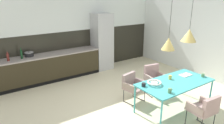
{
  "coord_description": "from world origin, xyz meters",
  "views": [
    {
      "loc": [
        -2.93,
        -3.28,
        2.69
      ],
      "look_at": [
        -0.11,
        0.89,
        1.02
      ],
      "focal_mm": 32.59,
      "sensor_mm": 36.0,
      "label": 1
    }
  ],
  "objects_px": {
    "dining_table": "(175,83)",
    "fruit_bowl": "(154,83)",
    "mug_white_ceramic": "(144,85)",
    "bottle_spice_small": "(8,57)",
    "armchair_facing_counter": "(205,108)",
    "open_book": "(185,75)",
    "mug_short_terracotta": "(203,75)",
    "pendant_lamp_over_table_near": "(168,44)",
    "cooking_pot": "(29,54)",
    "bottle_vinegar_dark": "(21,54)",
    "pendant_lamp_over_table_far": "(189,35)",
    "refrigerator_column": "(102,42)",
    "mug_glass_clear": "(170,91)",
    "mug_dark_espresso": "(170,77)",
    "armchair_near_window": "(153,76)",
    "armchair_corner_seat": "(132,84)"
  },
  "relations": [
    {
      "from": "mug_dark_espresso",
      "to": "armchair_near_window",
      "type": "bearing_deg",
      "value": 74.0
    },
    {
      "from": "dining_table",
      "to": "pendant_lamp_over_table_far",
      "type": "distance_m",
      "value": 1.16
    },
    {
      "from": "mug_dark_espresso",
      "to": "cooking_pot",
      "type": "bearing_deg",
      "value": 125.97
    },
    {
      "from": "bottle_vinegar_dark",
      "to": "pendant_lamp_over_table_far",
      "type": "xyz_separation_m",
      "value": [
        3.06,
        -3.42,
        0.78
      ]
    },
    {
      "from": "open_book",
      "to": "pendant_lamp_over_table_near",
      "type": "distance_m",
      "value": 1.34
    },
    {
      "from": "refrigerator_column",
      "to": "armchair_corner_seat",
      "type": "xyz_separation_m",
      "value": [
        -0.67,
        -2.59,
        -0.56
      ]
    },
    {
      "from": "mug_white_ceramic",
      "to": "mug_glass_clear",
      "type": "height_order",
      "value": "mug_glass_clear"
    },
    {
      "from": "pendant_lamp_over_table_near",
      "to": "mug_glass_clear",
      "type": "bearing_deg",
      "value": -121.34
    },
    {
      "from": "refrigerator_column",
      "to": "open_book",
      "type": "distance_m",
      "value": 3.4
    },
    {
      "from": "armchair_facing_counter",
      "to": "mug_dark_espresso",
      "type": "bearing_deg",
      "value": 86.25
    },
    {
      "from": "cooking_pot",
      "to": "pendant_lamp_over_table_near",
      "type": "height_order",
      "value": "pendant_lamp_over_table_near"
    },
    {
      "from": "mug_glass_clear",
      "to": "mug_short_terracotta",
      "type": "xyz_separation_m",
      "value": [
        1.37,
        0.12,
        -0.01
      ]
    },
    {
      "from": "mug_white_ceramic",
      "to": "bottle_spice_small",
      "type": "xyz_separation_m",
      "value": [
        -2.27,
        3.21,
        0.22
      ]
    },
    {
      "from": "mug_dark_espresso",
      "to": "fruit_bowl",
      "type": "bearing_deg",
      "value": -178.53
    },
    {
      "from": "armchair_corner_seat",
      "to": "mug_short_terracotta",
      "type": "relative_size",
      "value": 6.45
    },
    {
      "from": "armchair_facing_counter",
      "to": "open_book",
      "type": "distance_m",
      "value": 1.24
    },
    {
      "from": "mug_white_ceramic",
      "to": "mug_dark_espresso",
      "type": "bearing_deg",
      "value": -3.64
    },
    {
      "from": "armchair_near_window",
      "to": "pendant_lamp_over_table_far",
      "type": "relative_size",
      "value": 0.64
    },
    {
      "from": "fruit_bowl",
      "to": "pendant_lamp_over_table_far",
      "type": "bearing_deg",
      "value": -7.87
    },
    {
      "from": "armchair_facing_counter",
      "to": "mug_dark_espresso",
      "type": "distance_m",
      "value": 1.1
    },
    {
      "from": "open_book",
      "to": "bottle_spice_small",
      "type": "bearing_deg",
      "value": 137.5
    },
    {
      "from": "armchair_corner_seat",
      "to": "mug_short_terracotta",
      "type": "height_order",
      "value": "mug_short_terracotta"
    },
    {
      "from": "armchair_near_window",
      "to": "cooking_pot",
      "type": "bearing_deg",
      "value": -34.59
    },
    {
      "from": "open_book",
      "to": "mug_white_ceramic",
      "type": "distance_m",
      "value": 1.35
    },
    {
      "from": "mug_glass_clear",
      "to": "cooking_pot",
      "type": "distance_m",
      "value": 4.34
    },
    {
      "from": "armchair_facing_counter",
      "to": "bottle_spice_small",
      "type": "height_order",
      "value": "bottle_spice_small"
    },
    {
      "from": "bottle_spice_small",
      "to": "dining_table",
      "type": "bearing_deg",
      "value": -48.35
    },
    {
      "from": "open_book",
      "to": "mug_white_ceramic",
      "type": "height_order",
      "value": "mug_white_ceramic"
    },
    {
      "from": "cooking_pot",
      "to": "mug_white_ceramic",
      "type": "bearing_deg",
      "value": -63.7
    },
    {
      "from": "armchair_corner_seat",
      "to": "bottle_vinegar_dark",
      "type": "distance_m",
      "value": 3.38
    },
    {
      "from": "dining_table",
      "to": "fruit_bowl",
      "type": "xyz_separation_m",
      "value": [
        -0.53,
        0.16,
        0.09
      ]
    },
    {
      "from": "fruit_bowl",
      "to": "mug_short_terracotta",
      "type": "distance_m",
      "value": 1.39
    },
    {
      "from": "cooking_pot",
      "to": "pendant_lamp_over_table_near",
      "type": "relative_size",
      "value": 0.2
    },
    {
      "from": "cooking_pot",
      "to": "bottle_vinegar_dark",
      "type": "bearing_deg",
      "value": -151.42
    },
    {
      "from": "refrigerator_column",
      "to": "mug_glass_clear",
      "type": "xyz_separation_m",
      "value": [
        -0.67,
        -3.8,
        -0.25
      ]
    },
    {
      "from": "fruit_bowl",
      "to": "mug_glass_clear",
      "type": "xyz_separation_m",
      "value": [
        -0.02,
        -0.47,
        0.0
      ]
    },
    {
      "from": "armchair_near_window",
      "to": "mug_glass_clear",
      "type": "distance_m",
      "value": 1.49
    },
    {
      "from": "dining_table",
      "to": "armchair_near_window",
      "type": "height_order",
      "value": "armchair_near_window"
    },
    {
      "from": "open_book",
      "to": "bottle_spice_small",
      "type": "xyz_separation_m",
      "value": [
        -3.61,
        3.31,
        0.26
      ]
    },
    {
      "from": "cooking_pot",
      "to": "fruit_bowl",
      "type": "bearing_deg",
      "value": -60.67
    },
    {
      "from": "armchair_corner_seat",
      "to": "mug_short_terracotta",
      "type": "bearing_deg",
      "value": 130.09
    },
    {
      "from": "dining_table",
      "to": "armchair_facing_counter",
      "type": "height_order",
      "value": "armchair_facing_counter"
    },
    {
      "from": "mug_short_terracotta",
      "to": "pendant_lamp_over_table_near",
      "type": "height_order",
      "value": "pendant_lamp_over_table_near"
    },
    {
      "from": "refrigerator_column",
      "to": "dining_table",
      "type": "height_order",
      "value": "refrigerator_column"
    },
    {
      "from": "mug_glass_clear",
      "to": "bottle_vinegar_dark",
      "type": "distance_m",
      "value": 4.34
    },
    {
      "from": "fruit_bowl",
      "to": "bottle_spice_small",
      "type": "height_order",
      "value": "bottle_spice_small"
    },
    {
      "from": "mug_glass_clear",
      "to": "bottle_vinegar_dark",
      "type": "relative_size",
      "value": 0.37
    },
    {
      "from": "pendant_lamp_over_table_near",
      "to": "bottle_spice_small",
      "type": "bearing_deg",
      "value": 128.01
    },
    {
      "from": "open_book",
      "to": "mug_white_ceramic",
      "type": "xyz_separation_m",
      "value": [
        -1.35,
        0.1,
        0.04
      ]
    },
    {
      "from": "mug_dark_espresso",
      "to": "mug_short_terracotta",
      "type": "bearing_deg",
      "value": -24.18
    }
  ]
}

